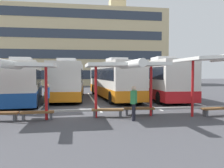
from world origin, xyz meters
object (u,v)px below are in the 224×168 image
(coach_bus_3, at_px, (113,80))
(coach_bus_4, at_px, (157,80))
(coach_bus_1, at_px, (24,83))
(bench_2, at_px, (37,114))
(waiting_shelter_3, at_px, (221,59))
(waiting_shelter_1, at_px, (16,66))
(waiting_shelter_2, at_px, (125,66))
(bench_5, at_px, (217,110))
(bench_4, at_px, (139,109))
(coach_bus_2, at_px, (68,81))
(waiting_passenger_3, at_px, (134,101))
(bench_3, at_px, (107,111))
(waiting_passenger_2, at_px, (47,96))

(coach_bus_3, relative_size, coach_bus_4, 1.06)
(coach_bus_1, distance_m, coach_bus_3, 7.90)
(bench_2, distance_m, waiting_shelter_3, 10.00)
(waiting_shelter_1, xyz_separation_m, waiting_shelter_3, (10.50, -0.30, 0.43))
(waiting_shelter_2, bearing_deg, bench_2, 179.63)
(waiting_shelter_3, bearing_deg, coach_bus_4, 91.09)
(waiting_shelter_1, bearing_deg, bench_5, -0.09)
(coach_bus_1, xyz_separation_m, bench_4, (7.57, -7.28, -1.26))
(coach_bus_1, height_order, coach_bus_2, coach_bus_2)
(bench_2, height_order, waiting_passenger_3, waiting_passenger_3)
(coach_bus_2, height_order, bench_3, coach_bus_2)
(coach_bus_3, relative_size, waiting_passenger_3, 7.06)
(coach_bus_3, bearing_deg, waiting_passenger_2, -125.18)
(waiting_shelter_1, distance_m, bench_2, 2.52)
(coach_bus_1, height_order, waiting_passenger_2, coach_bus_1)
(bench_5, bearing_deg, waiting_passenger_2, 163.61)
(waiting_passenger_2, bearing_deg, waiting_shelter_3, -17.96)
(coach_bus_4, height_order, bench_4, coach_bus_4)
(coach_bus_4, distance_m, waiting_shelter_1, 13.69)
(waiting_shelter_1, bearing_deg, waiting_passenger_3, -6.68)
(coach_bus_3, bearing_deg, bench_4, -90.23)
(bench_3, relative_size, bench_5, 0.96)
(coach_bus_3, xyz_separation_m, bench_2, (-5.40, -9.85, -1.36))
(bench_2, height_order, bench_5, same)
(coach_bus_2, relative_size, waiting_shelter_3, 2.14)
(bench_4, distance_m, waiting_passenger_2, 5.58)
(coach_bus_2, xyz_separation_m, waiting_shelter_1, (-2.19, -10.14, 1.01))
(coach_bus_2, xyz_separation_m, waiting_passenger_3, (3.42, -10.80, -0.67))
(waiting_shelter_3, bearing_deg, bench_5, 90.00)
(bench_2, relative_size, waiting_passenger_3, 0.95)
(coach_bus_3, distance_m, waiting_passenger_3, 10.80)
(waiting_shelter_2, bearing_deg, coach_bus_1, 130.65)
(waiting_shelter_3, relative_size, waiting_passenger_2, 2.84)
(waiting_shelter_3, height_order, bench_5, waiting_shelter_3)
(coach_bus_4, bearing_deg, waiting_passenger_2, -146.01)
(coach_bus_1, xyz_separation_m, bench_3, (5.77, -7.50, -1.26))
(bench_2, relative_size, bench_4, 0.95)
(bench_3, bearing_deg, waiting_passenger_2, 145.93)
(waiting_passenger_3, bearing_deg, waiting_shelter_1, 173.32)
(coach_bus_1, height_order, coach_bus_4, coach_bus_4)
(coach_bus_2, relative_size, bench_5, 5.77)
(waiting_shelter_3, bearing_deg, bench_3, 172.67)
(coach_bus_2, bearing_deg, coach_bus_1, -148.22)
(bench_4, height_order, bench_5, same)
(waiting_shelter_1, bearing_deg, coach_bus_3, 58.03)
(waiting_shelter_1, distance_m, bench_5, 10.76)
(waiting_passenger_2, bearing_deg, coach_bus_2, 81.78)
(coach_bus_3, xyz_separation_m, waiting_passenger_2, (-5.18, -7.36, -0.70))
(coach_bus_2, bearing_deg, bench_5, -50.72)
(coach_bus_3, bearing_deg, coach_bus_1, -164.45)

